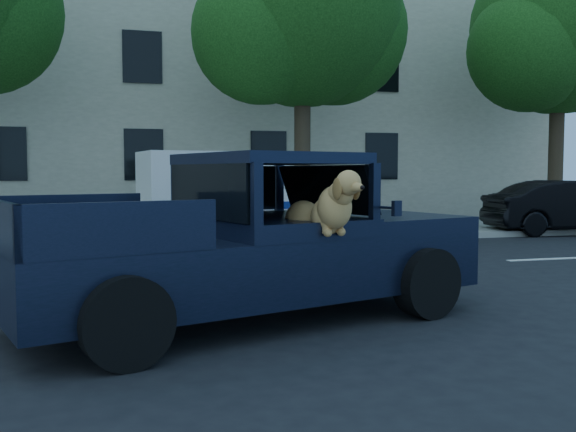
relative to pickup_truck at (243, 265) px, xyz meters
name	(u,v)px	position (x,y,z in m)	size (l,w,h in m)	color
ground	(110,328)	(-1.45, 0.04, -0.64)	(120.00, 120.00, 0.00)	black
far_sidewalk	(112,237)	(-1.45, 9.24, -0.56)	(60.00, 4.00, 0.15)	gray
lane_stripes	(235,272)	(0.55, 3.44, -0.63)	(21.60, 0.14, 0.01)	silver
street_tree_mid	(303,20)	(3.58, 9.66, 5.08)	(6.00, 5.20, 8.60)	#332619
street_tree_right	(560,36)	(11.58, 9.66, 5.08)	(6.00, 5.20, 8.60)	#332619
building_main	(195,93)	(1.55, 16.54, 3.86)	(26.00, 6.00, 9.00)	beige
pickup_truck	(243,265)	(0.00, 0.00, 0.00)	(5.63, 3.54, 1.88)	black
mail_truck	(223,204)	(1.06, 7.63, 0.29)	(4.09, 2.45, 2.12)	silver
parked_sedan	(569,207)	(10.37, 7.52, 0.08)	(4.37, 1.52, 1.44)	black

